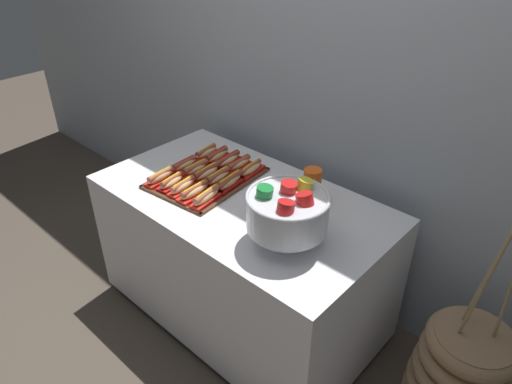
{
  "coord_description": "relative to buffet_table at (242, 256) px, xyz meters",
  "views": [
    {
      "loc": [
        1.3,
        -1.32,
        1.94
      ],
      "look_at": [
        0.04,
        0.06,
        0.77
      ],
      "focal_mm": 32.8,
      "sensor_mm": 36.0,
      "label": 1
    }
  ],
  "objects": [
    {
      "name": "hot_dog_8",
      "position": [
        -0.17,
        0.01,
        0.39
      ],
      "size": [
        0.08,
        0.18,
        0.06
      ],
      "color": "red",
      "rests_on": "serving_tray"
    },
    {
      "name": "hot_dog_7",
      "position": [
        -0.24,
        0.0,
        0.39
      ],
      "size": [
        0.08,
        0.18,
        0.06
      ],
      "color": "#B21414",
      "rests_on": "serving_tray"
    },
    {
      "name": "cup_stack",
      "position": [
        0.27,
        0.18,
        0.44
      ],
      "size": [
        0.08,
        0.08,
        0.17
      ],
      "color": "#EA5B19",
      "rests_on": "buffet_table"
    },
    {
      "name": "ground_plane",
      "position": [
        0.0,
        0.0,
        -0.4
      ],
      "size": [
        10.0,
        10.0,
        0.0
      ],
      "primitive_type": "plane",
      "color": "#4C4238"
    },
    {
      "name": "hot_dog_4",
      "position": [
        -0.07,
        -0.15,
        0.39
      ],
      "size": [
        0.09,
        0.19,
        0.06
      ],
      "color": "red",
      "rests_on": "serving_tray"
    },
    {
      "name": "back_wall",
      "position": [
        0.0,
        0.54,
        0.9
      ],
      "size": [
        6.0,
        0.1,
        2.6
      ],
      "primitive_type": "cube",
      "color": "#9EA8B2",
      "rests_on": "ground_plane"
    },
    {
      "name": "hot_dog_3",
      "position": [
        -0.15,
        -0.16,
        0.39
      ],
      "size": [
        0.08,
        0.19,
        0.06
      ],
      "color": "red",
      "rests_on": "serving_tray"
    },
    {
      "name": "hot_dog_1",
      "position": [
        -0.3,
        -0.17,
        0.39
      ],
      "size": [
        0.09,
        0.16,
        0.06
      ],
      "color": "#B21414",
      "rests_on": "serving_tray"
    },
    {
      "name": "hot_dog_14",
      "position": [
        -0.11,
        0.18,
        0.39
      ],
      "size": [
        0.09,
        0.18,
        0.06
      ],
      "color": "red",
      "rests_on": "serving_tray"
    },
    {
      "name": "hot_dog_0",
      "position": [
        -0.37,
        -0.18,
        0.4
      ],
      "size": [
        0.07,
        0.18,
        0.06
      ],
      "color": "red",
      "rests_on": "serving_tray"
    },
    {
      "name": "buffet_table",
      "position": [
        0.0,
        0.0,
        0.0
      ],
      "size": [
        1.42,
        0.79,
        0.76
      ],
      "color": "silver",
      "rests_on": "ground_plane"
    },
    {
      "name": "hot_dog_5",
      "position": [
        -0.39,
        -0.01,
        0.39
      ],
      "size": [
        0.08,
        0.17,
        0.06
      ],
      "color": "red",
      "rests_on": "serving_tray"
    },
    {
      "name": "hot_dog_13",
      "position": [
        -0.18,
        0.17,
        0.39
      ],
      "size": [
        0.07,
        0.17,
        0.06
      ],
      "color": "red",
      "rests_on": "serving_tray"
    },
    {
      "name": "hot_dog_12",
      "position": [
        -0.26,
        0.17,
        0.39
      ],
      "size": [
        0.08,
        0.18,
        0.06
      ],
      "color": "#B21414",
      "rests_on": "serving_tray"
    },
    {
      "name": "hot_dog_2",
      "position": [
        -0.22,
        -0.16,
        0.39
      ],
      "size": [
        0.08,
        0.17,
        0.06
      ],
      "color": "red",
      "rests_on": "serving_tray"
    },
    {
      "name": "floor_vase",
      "position": [
        1.1,
        0.17,
        -0.15
      ],
      "size": [
        0.44,
        0.44,
        1.11
      ],
      "color": "#896B4C",
      "rests_on": "ground_plane"
    },
    {
      "name": "hot_dog_9",
      "position": [
        -0.09,
        0.02,
        0.4
      ],
      "size": [
        0.08,
        0.18,
        0.06
      ],
      "color": "#B21414",
      "rests_on": "serving_tray"
    },
    {
      "name": "punch_bowl",
      "position": [
        0.38,
        -0.12,
        0.51
      ],
      "size": [
        0.33,
        0.33,
        0.27
      ],
      "color": "silver",
      "rests_on": "buffet_table"
    },
    {
      "name": "hot_dog_11",
      "position": [
        -0.33,
        0.16,
        0.4
      ],
      "size": [
        0.08,
        0.18,
        0.07
      ],
      "color": "#B21414",
      "rests_on": "serving_tray"
    },
    {
      "name": "serving_tray",
      "position": [
        -0.24,
        0.0,
        0.36
      ],
      "size": [
        0.46,
        0.56,
        0.01
      ],
      "color": "#56331E",
      "rests_on": "buffet_table"
    },
    {
      "name": "hot_dog_10",
      "position": [
        -0.41,
        0.15,
        0.39
      ],
      "size": [
        0.09,
        0.17,
        0.06
      ],
      "color": "red",
      "rests_on": "serving_tray"
    },
    {
      "name": "hot_dog_6",
      "position": [
        -0.32,
        -0.01,
        0.39
      ],
      "size": [
        0.07,
        0.16,
        0.06
      ],
      "color": "red",
      "rests_on": "serving_tray"
    }
  ]
}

